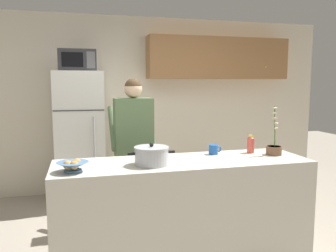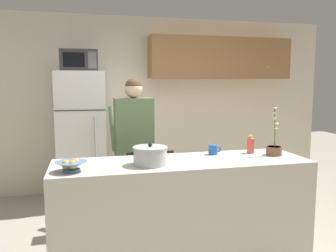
{
  "view_description": "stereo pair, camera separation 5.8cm",
  "coord_description": "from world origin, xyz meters",
  "px_view_note": "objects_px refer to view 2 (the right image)",
  "views": [
    {
      "loc": [
        -0.9,
        -2.88,
        1.61
      ],
      "look_at": [
        0.0,
        0.55,
        1.17
      ],
      "focal_mm": 36.42,
      "sensor_mm": 36.0,
      "label": 1
    },
    {
      "loc": [
        -0.84,
        -2.89,
        1.61
      ],
      "look_at": [
        0.0,
        0.55,
        1.17
      ],
      "focal_mm": 36.42,
      "sensor_mm": 36.0,
      "label": 2
    }
  ],
  "objects_px": {
    "potted_orchid": "(274,148)",
    "coffee_mug": "(213,150)",
    "bread_bowl": "(71,165)",
    "bottle_near_edge": "(251,144)",
    "cooking_pot": "(150,156)",
    "refrigerator": "(81,137)",
    "person_near_pot": "(134,135)",
    "microwave": "(79,61)"
  },
  "relations": [
    {
      "from": "microwave",
      "to": "person_near_pot",
      "type": "xyz_separation_m",
      "value": [
        0.58,
        -0.99,
        -0.87
      ]
    },
    {
      "from": "cooking_pot",
      "to": "coffee_mug",
      "type": "bearing_deg",
      "value": 22.24
    },
    {
      "from": "person_near_pot",
      "to": "bottle_near_edge",
      "type": "height_order",
      "value": "person_near_pot"
    },
    {
      "from": "microwave",
      "to": "bottle_near_edge",
      "type": "relative_size",
      "value": 2.65
    },
    {
      "from": "cooking_pot",
      "to": "coffee_mug",
      "type": "xyz_separation_m",
      "value": [
        0.68,
        0.28,
        -0.03
      ]
    },
    {
      "from": "refrigerator",
      "to": "cooking_pot",
      "type": "height_order",
      "value": "refrigerator"
    },
    {
      "from": "refrigerator",
      "to": "person_near_pot",
      "type": "distance_m",
      "value": 1.17
    },
    {
      "from": "bread_bowl",
      "to": "bottle_near_edge",
      "type": "distance_m",
      "value": 1.75
    },
    {
      "from": "cooking_pot",
      "to": "bottle_near_edge",
      "type": "xyz_separation_m",
      "value": [
        1.07,
        0.25,
        0.01
      ]
    },
    {
      "from": "coffee_mug",
      "to": "potted_orchid",
      "type": "xyz_separation_m",
      "value": [
        0.56,
        -0.17,
        0.02
      ]
    },
    {
      "from": "refrigerator",
      "to": "coffee_mug",
      "type": "bearing_deg",
      "value": -52.41
    },
    {
      "from": "microwave",
      "to": "person_near_pot",
      "type": "distance_m",
      "value": 1.44
    },
    {
      "from": "person_near_pot",
      "to": "cooking_pot",
      "type": "xyz_separation_m",
      "value": [
        0.01,
        -0.93,
        -0.05
      ]
    },
    {
      "from": "potted_orchid",
      "to": "coffee_mug",
      "type": "bearing_deg",
      "value": 162.79
    },
    {
      "from": "cooking_pot",
      "to": "bottle_near_edge",
      "type": "bearing_deg",
      "value": 13.14
    },
    {
      "from": "person_near_pot",
      "to": "coffee_mug",
      "type": "xyz_separation_m",
      "value": [
        0.69,
        -0.65,
        -0.08
      ]
    },
    {
      "from": "coffee_mug",
      "to": "bottle_near_edge",
      "type": "xyz_separation_m",
      "value": [
        0.39,
        -0.03,
        0.04
      ]
    },
    {
      "from": "potted_orchid",
      "to": "refrigerator",
      "type": "bearing_deg",
      "value": 135.09
    },
    {
      "from": "potted_orchid",
      "to": "bread_bowl",
      "type": "bearing_deg",
      "value": -174.53
    },
    {
      "from": "coffee_mug",
      "to": "cooking_pot",
      "type": "bearing_deg",
      "value": -157.76
    },
    {
      "from": "bottle_near_edge",
      "to": "potted_orchid",
      "type": "height_order",
      "value": "potted_orchid"
    },
    {
      "from": "potted_orchid",
      "to": "microwave",
      "type": "bearing_deg",
      "value": 135.44
    },
    {
      "from": "bread_bowl",
      "to": "potted_orchid",
      "type": "distance_m",
      "value": 1.9
    },
    {
      "from": "refrigerator",
      "to": "bottle_near_edge",
      "type": "xyz_separation_m",
      "value": [
        1.66,
        -1.68,
        0.12
      ]
    },
    {
      "from": "microwave",
      "to": "potted_orchid",
      "type": "xyz_separation_m",
      "value": [
        1.83,
        -1.81,
        -0.92
      ]
    },
    {
      "from": "refrigerator",
      "to": "bottle_near_edge",
      "type": "relative_size",
      "value": 9.78
    },
    {
      "from": "microwave",
      "to": "bread_bowl",
      "type": "xyz_separation_m",
      "value": [
        -0.06,
        -1.99,
        -0.94
      ]
    },
    {
      "from": "person_near_pot",
      "to": "potted_orchid",
      "type": "relative_size",
      "value": 3.5
    },
    {
      "from": "microwave",
      "to": "potted_orchid",
      "type": "distance_m",
      "value": 2.73
    },
    {
      "from": "refrigerator",
      "to": "person_near_pot",
      "type": "relative_size",
      "value": 1.06
    },
    {
      "from": "person_near_pot",
      "to": "bread_bowl",
      "type": "relative_size",
      "value": 6.64
    },
    {
      "from": "coffee_mug",
      "to": "bottle_near_edge",
      "type": "height_order",
      "value": "bottle_near_edge"
    },
    {
      "from": "bottle_near_edge",
      "to": "coffee_mug",
      "type": "bearing_deg",
      "value": 175.58
    },
    {
      "from": "refrigerator",
      "to": "microwave",
      "type": "height_order",
      "value": "microwave"
    },
    {
      "from": "bottle_near_edge",
      "to": "cooking_pot",
      "type": "bearing_deg",
      "value": -166.86
    },
    {
      "from": "refrigerator",
      "to": "microwave",
      "type": "distance_m",
      "value": 1.03
    },
    {
      "from": "bottle_near_edge",
      "to": "potted_orchid",
      "type": "distance_m",
      "value": 0.23
    },
    {
      "from": "microwave",
      "to": "bread_bowl",
      "type": "distance_m",
      "value": 2.2
    },
    {
      "from": "bottle_near_edge",
      "to": "refrigerator",
      "type": "bearing_deg",
      "value": 134.59
    },
    {
      "from": "bread_bowl",
      "to": "bottle_near_edge",
      "type": "relative_size",
      "value": 1.39
    },
    {
      "from": "coffee_mug",
      "to": "bread_bowl",
      "type": "height_order",
      "value": "bread_bowl"
    },
    {
      "from": "bread_bowl",
      "to": "cooking_pot",
      "type": "bearing_deg",
      "value": 6.57
    }
  ]
}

